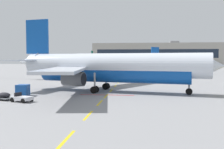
% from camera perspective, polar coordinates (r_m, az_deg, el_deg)
% --- Properties ---
extents(ground, '(400.00, 400.00, 0.00)m').
position_cam_1_polar(ground, '(58.10, 23.45, -2.04)').
color(ground, gray).
extents(apron_paint_markings, '(8.00, 96.10, 0.01)m').
position_cam_1_polar(apron_paint_markings, '(53.11, 1.03, -2.24)').
color(apron_paint_markings, yellow).
rests_on(apron_paint_markings, ground).
extents(airliner_foreground, '(34.61, 33.86, 12.20)m').
position_cam_1_polar(airliner_foreground, '(41.61, -0.69, 1.62)').
color(airliner_foreground, silver).
rests_on(airliner_foreground, ground).
extents(airliner_mid_left, '(25.05, 23.30, 9.64)m').
position_cam_1_polar(airliner_mid_left, '(103.36, 14.07, 2.17)').
color(airliner_mid_left, white).
rests_on(airliner_mid_left, ground).
extents(airliner_far_center, '(26.81, 26.89, 9.45)m').
position_cam_1_polar(airliner_far_center, '(123.31, -5.43, 2.43)').
color(airliner_far_center, white).
rests_on(airliner_far_center, ground).
extents(uld_cargo_container, '(1.65, 1.61, 1.60)m').
position_cam_1_polar(uld_cargo_container, '(39.30, -19.14, -3.29)').
color(uld_cargo_container, '#194C9E').
rests_on(uld_cargo_container, ground).
extents(terminal_satellite, '(85.79, 20.51, 17.52)m').
position_cam_1_polar(terminal_satellite, '(182.79, 9.60, 4.27)').
color(terminal_satellite, '#9E998E').
rests_on(terminal_satellite, ground).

